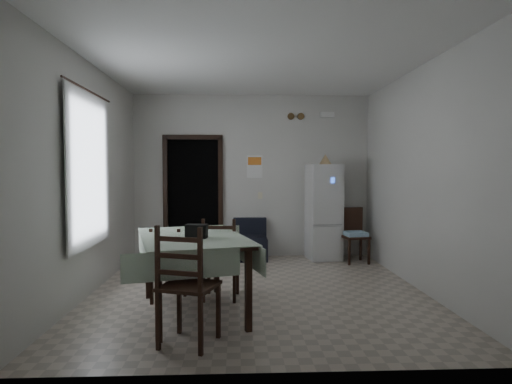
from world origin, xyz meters
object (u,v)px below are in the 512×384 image
(fridge, at_px, (324,212))
(navy_seat, at_px, (250,239))
(dining_table, at_px, (192,274))
(dining_chair_far_left, at_px, (169,264))
(dining_chair_near_head, at_px, (189,284))
(dining_chair_far_right, at_px, (221,258))
(corner_chair, at_px, (355,236))

(fridge, relative_size, navy_seat, 2.34)
(navy_seat, height_order, dining_table, dining_table)
(navy_seat, bearing_deg, dining_table, -104.11)
(navy_seat, bearing_deg, fridge, 0.29)
(fridge, xyz_separation_m, navy_seat, (-1.28, -0.00, -0.47))
(dining_chair_far_left, bearing_deg, fridge, -130.77)
(dining_table, distance_m, dining_chair_near_head, 0.85)
(navy_seat, height_order, dining_chair_far_left, dining_chair_far_left)
(dining_table, bearing_deg, dining_chair_near_head, -101.38)
(dining_chair_far_right, bearing_deg, corner_chair, -132.71)
(corner_chair, relative_size, dining_chair_far_right, 0.93)
(corner_chair, bearing_deg, dining_chair_far_left, -151.79)
(navy_seat, height_order, dining_chair_near_head, dining_chair_near_head)
(dining_table, bearing_deg, corner_chair, 29.26)
(fridge, height_order, navy_seat, fridge)
(fridge, relative_size, dining_chair_far_left, 1.88)
(navy_seat, xyz_separation_m, corner_chair, (1.76, -0.32, 0.11))
(dining_chair_far_right, bearing_deg, dining_chair_far_left, 11.14)
(dining_table, relative_size, dining_chair_far_right, 1.64)
(navy_seat, distance_m, dining_table, 2.85)
(dining_chair_far_right, xyz_separation_m, dining_chair_near_head, (-0.23, -1.36, 0.05))
(navy_seat, bearing_deg, dining_chair_far_left, -114.08)
(fridge, xyz_separation_m, dining_chair_far_left, (-2.32, -2.29, -0.39))
(corner_chair, xyz_separation_m, dining_chair_near_head, (-2.41, -3.27, 0.08))
(dining_chair_far_left, relative_size, dining_chair_far_right, 0.89)
(dining_chair_near_head, bearing_deg, navy_seat, -81.15)
(navy_seat, relative_size, dining_chair_far_left, 0.81)
(dining_chair_far_right, height_order, dining_chair_near_head, dining_chair_near_head)
(fridge, distance_m, navy_seat, 1.37)
(fridge, relative_size, dining_chair_far_right, 1.68)
(corner_chair, xyz_separation_m, dining_chair_far_right, (-2.17, -1.91, 0.03))
(dining_table, relative_size, dining_chair_near_head, 1.50)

